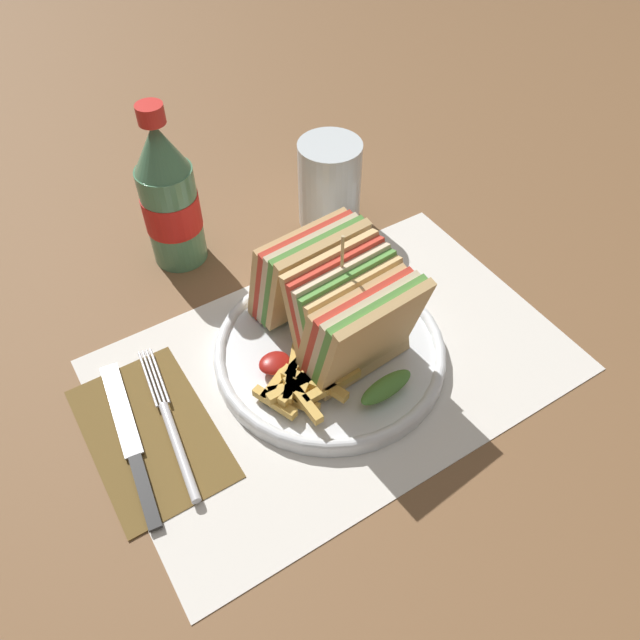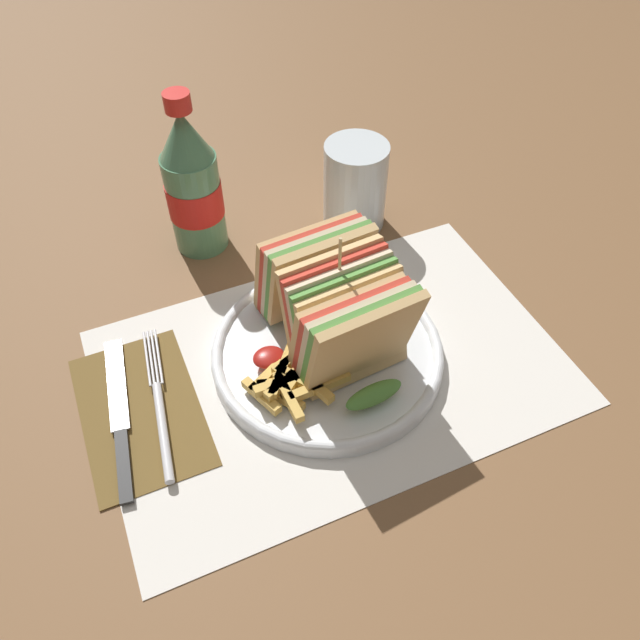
{
  "view_description": "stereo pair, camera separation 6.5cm",
  "coord_description": "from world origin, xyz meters",
  "px_view_note": "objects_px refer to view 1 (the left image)",
  "views": [
    {
      "loc": [
        -0.23,
        -0.37,
        0.52
      ],
      "look_at": [
        0.0,
        -0.01,
        0.04
      ],
      "focal_mm": 35.0,
      "sensor_mm": 36.0,
      "label": 1
    },
    {
      "loc": [
        -0.17,
        -0.4,
        0.52
      ],
      "look_at": [
        0.0,
        -0.01,
        0.04
      ],
      "focal_mm": 35.0,
      "sensor_mm": 36.0,
      "label": 2
    }
  ],
  "objects_px": {
    "plate_main": "(330,351)",
    "knife": "(130,442)",
    "club_sandwich": "(338,306)",
    "glass_near": "(329,189)",
    "fork": "(173,434)",
    "coke_bottle_near": "(169,198)"
  },
  "relations": [
    {
      "from": "plate_main",
      "to": "knife",
      "type": "height_order",
      "value": "plate_main"
    },
    {
      "from": "club_sandwich",
      "to": "glass_near",
      "type": "height_order",
      "value": "club_sandwich"
    },
    {
      "from": "knife",
      "to": "glass_near",
      "type": "height_order",
      "value": "glass_near"
    },
    {
      "from": "club_sandwich",
      "to": "glass_near",
      "type": "bearing_deg",
      "value": 59.5
    },
    {
      "from": "fork",
      "to": "coke_bottle_near",
      "type": "distance_m",
      "value": 0.27
    },
    {
      "from": "coke_bottle_near",
      "to": "glass_near",
      "type": "height_order",
      "value": "coke_bottle_near"
    },
    {
      "from": "fork",
      "to": "coke_bottle_near",
      "type": "relative_size",
      "value": 0.92
    },
    {
      "from": "club_sandwich",
      "to": "fork",
      "type": "bearing_deg",
      "value": -178.07
    },
    {
      "from": "fork",
      "to": "coke_bottle_near",
      "type": "xyz_separation_m",
      "value": [
        0.11,
        0.24,
        0.08
      ]
    },
    {
      "from": "coke_bottle_near",
      "to": "club_sandwich",
      "type": "bearing_deg",
      "value": -71.36
    },
    {
      "from": "club_sandwich",
      "to": "fork",
      "type": "height_order",
      "value": "club_sandwich"
    },
    {
      "from": "club_sandwich",
      "to": "glass_near",
      "type": "xyz_separation_m",
      "value": [
        0.11,
        0.19,
        -0.02
      ]
    },
    {
      "from": "plate_main",
      "to": "coke_bottle_near",
      "type": "relative_size",
      "value": 1.21
    },
    {
      "from": "fork",
      "to": "glass_near",
      "type": "height_order",
      "value": "glass_near"
    },
    {
      "from": "plate_main",
      "to": "club_sandwich",
      "type": "xyz_separation_m",
      "value": [
        0.01,
        0.0,
        0.06
      ]
    },
    {
      "from": "knife",
      "to": "coke_bottle_near",
      "type": "relative_size",
      "value": 0.96
    },
    {
      "from": "fork",
      "to": "club_sandwich",
      "type": "bearing_deg",
      "value": 9.42
    },
    {
      "from": "knife",
      "to": "plate_main",
      "type": "bearing_deg",
      "value": 4.8
    },
    {
      "from": "club_sandwich",
      "to": "knife",
      "type": "relative_size",
      "value": 1.0
    },
    {
      "from": "fork",
      "to": "plate_main",
      "type": "bearing_deg",
      "value": 9.18
    },
    {
      "from": "knife",
      "to": "glass_near",
      "type": "relative_size",
      "value": 1.73
    },
    {
      "from": "plate_main",
      "to": "coke_bottle_near",
      "type": "bearing_deg",
      "value": 106.4
    }
  ]
}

